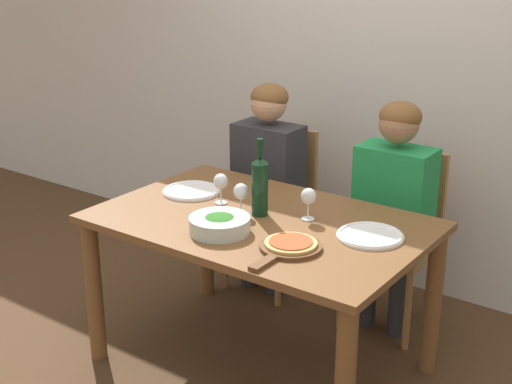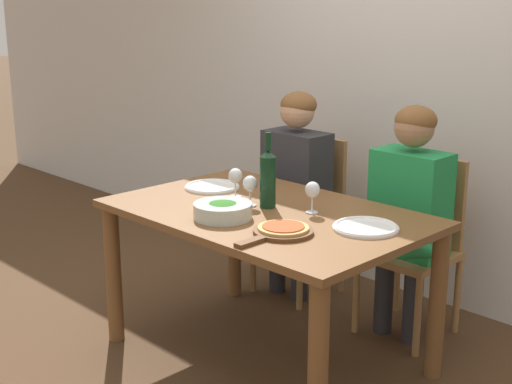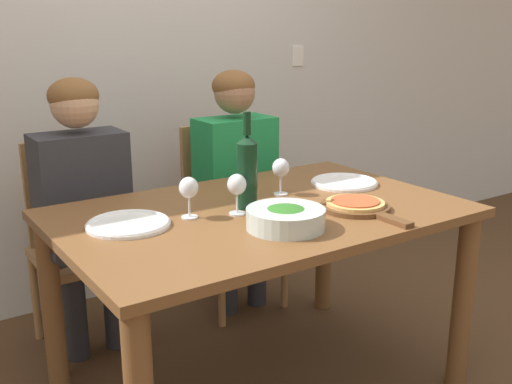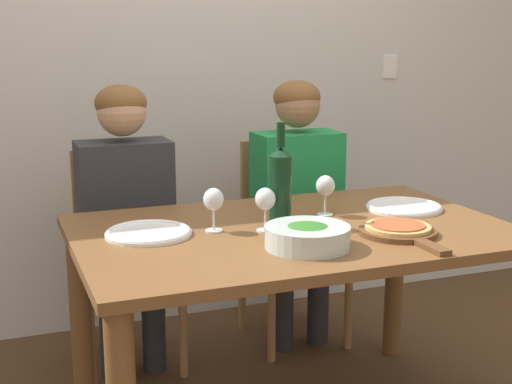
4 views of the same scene
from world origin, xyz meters
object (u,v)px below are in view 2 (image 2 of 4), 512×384
(dinner_plate_right, at_px, (366,227))
(dinner_plate_left, at_px, (212,187))
(wine_bottle, at_px, (268,178))
(wine_glass_left, at_px, (235,177))
(wine_glass_centre, at_px, (250,185))
(pizza_on_board, at_px, (282,231))
(chair_right, at_px, (418,240))
(wine_glass_right, at_px, (312,191))
(person_woman, at_px, (295,175))
(person_man, at_px, (408,201))
(broccoli_bowl, at_px, (223,210))
(chair_left, at_px, (307,210))

(dinner_plate_right, bearing_deg, dinner_plate_left, -179.46)
(wine_bottle, distance_m, dinner_plate_left, 0.48)
(wine_glass_left, height_order, wine_glass_centre, same)
(pizza_on_board, xyz_separation_m, wine_glass_centre, (-0.40, 0.20, 0.09))
(chair_right, xyz_separation_m, dinner_plate_left, (-0.82, -0.72, 0.27))
(wine_glass_left, bearing_deg, dinner_plate_left, 170.96)
(wine_glass_right, bearing_deg, wine_glass_centre, -156.72)
(person_woman, height_order, wine_glass_right, person_woman)
(wine_bottle, distance_m, wine_glass_left, 0.24)
(chair_right, xyz_separation_m, person_man, (-0.00, -0.11, 0.24))
(broccoli_bowl, relative_size, wine_glass_centre, 1.78)
(broccoli_bowl, relative_size, wine_glass_left, 1.78)
(chair_right, distance_m, wine_glass_left, 1.03)
(chair_left, relative_size, person_woman, 0.76)
(wine_bottle, bearing_deg, dinner_plate_right, 5.97)
(pizza_on_board, xyz_separation_m, wine_glass_left, (-0.56, 0.26, 0.09))
(chair_left, bearing_deg, dinner_plate_left, -93.21)
(dinner_plate_right, bearing_deg, chair_left, 143.47)
(person_man, height_order, dinner_plate_left, person_man)
(dinner_plate_left, bearing_deg, wine_bottle, -5.88)
(chair_right, bearing_deg, person_woman, -171.78)
(person_woman, distance_m, wine_glass_left, 0.68)
(dinner_plate_right, bearing_deg, pizza_on_board, -124.86)
(pizza_on_board, distance_m, wine_glass_centre, 0.46)
(chair_right, bearing_deg, broccoli_bowl, -110.50)
(dinner_plate_left, distance_m, wine_glass_centre, 0.40)
(dinner_plate_left, relative_size, dinner_plate_right, 1.00)
(wine_glass_right, relative_size, wine_glass_centre, 1.00)
(wine_glass_left, bearing_deg, broccoli_bowl, -52.64)
(chair_right, height_order, wine_glass_right, chair_right)
(chair_right, height_order, wine_bottle, wine_bottle)
(person_man, xyz_separation_m, wine_bottle, (-0.36, -0.65, 0.17))
(chair_right, bearing_deg, wine_glass_right, -102.49)
(pizza_on_board, xyz_separation_m, wine_glass_right, (-0.11, 0.33, 0.09))
(dinner_plate_right, relative_size, wine_glass_left, 1.91)
(wine_glass_left, xyz_separation_m, wine_glass_centre, (0.16, -0.06, 0.00))
(pizza_on_board, bearing_deg, person_man, 87.54)
(chair_right, distance_m, dinner_plate_left, 1.12)
(chair_right, xyz_separation_m, dinner_plate_right, (0.17, -0.71, 0.27))
(person_man, xyz_separation_m, broccoli_bowl, (-0.39, -0.92, 0.06))
(person_man, bearing_deg, broccoli_bowl, -112.76)
(person_man, height_order, broccoli_bowl, person_man)
(person_woman, height_order, wine_glass_left, person_woman)
(chair_right, xyz_separation_m, wine_glass_left, (-0.60, -0.75, 0.37))
(person_man, distance_m, dinner_plate_left, 1.02)
(wine_bottle, height_order, dinner_plate_left, wine_bottle)
(wine_glass_left, bearing_deg, wine_glass_right, 8.30)
(person_woman, height_order, dinner_plate_right, person_woman)
(wine_glass_left, bearing_deg, chair_left, 103.28)
(pizza_on_board, bearing_deg, wine_glass_right, 109.05)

